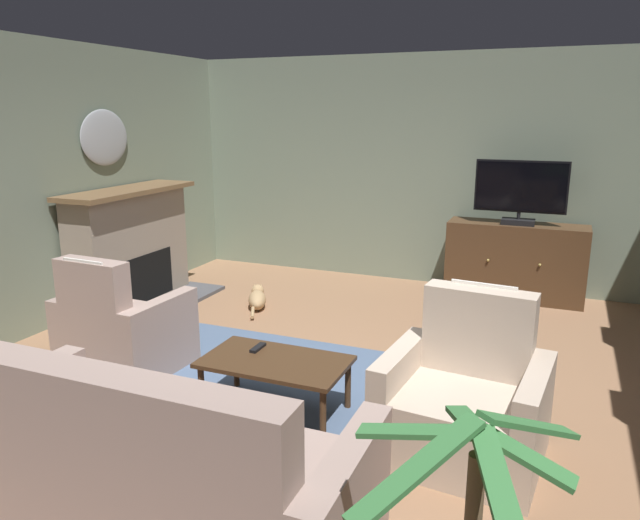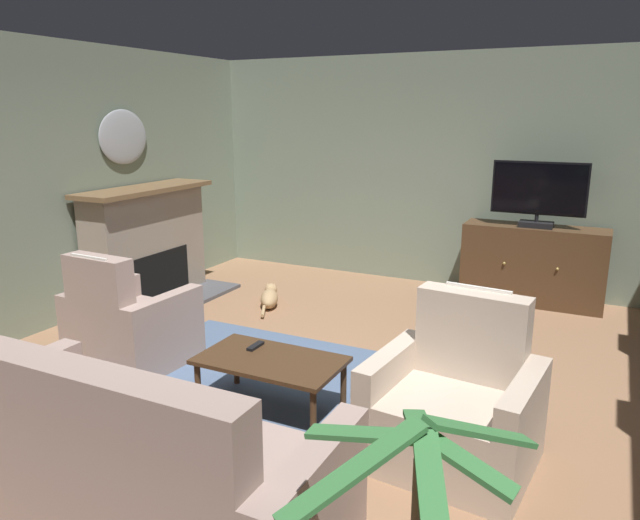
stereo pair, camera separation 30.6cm
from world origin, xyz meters
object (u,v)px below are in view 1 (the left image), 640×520
at_px(tv_cabinet, 515,263).
at_px(armchair_beside_cabinet, 123,332).
at_px(sofa_floral, 154,477).
at_px(television, 521,191).
at_px(cat, 257,299).
at_px(fireplace, 132,250).
at_px(coffee_table, 275,365).
at_px(wall_mirror_oval, 105,138).
at_px(armchair_angled_to_table, 464,404).
at_px(tv_remote, 258,348).

xyz_separation_m(tv_cabinet, armchair_beside_cabinet, (-2.80, -3.27, -0.08)).
distance_m(sofa_floral, armchair_beside_cabinet, 2.15).
height_order(television, sofa_floral, television).
bearing_deg(sofa_floral, tv_cabinet, 74.83).
bearing_deg(tv_cabinet, cat, -151.12).
bearing_deg(armchair_beside_cabinet, television, 48.95).
distance_m(fireplace, television, 4.31).
xyz_separation_m(fireplace, cat, (1.32, 0.41, -0.52)).
distance_m(fireplace, coffee_table, 3.03).
bearing_deg(tv_cabinet, wall_mirror_oval, -156.21).
bearing_deg(sofa_floral, coffee_table, 90.87).
xyz_separation_m(sofa_floral, armchair_angled_to_table, (1.29, 1.35, -0.01)).
bearing_deg(tv_remote, fireplace, 57.53).
bearing_deg(armchair_beside_cabinet, cat, 82.60).
distance_m(television, tv_remote, 3.69).
height_order(tv_remote, cat, tv_remote).
xyz_separation_m(wall_mirror_oval, tv_remote, (2.60, -1.49, -1.41)).
bearing_deg(armchair_angled_to_table, fireplace, 157.02).
xyz_separation_m(tv_cabinet, television, (0.00, -0.05, 0.83)).
bearing_deg(cat, television, 27.96).
relative_size(tv_cabinet, armchair_beside_cabinet, 1.48).
bearing_deg(wall_mirror_oval, coffee_table, -30.02).
distance_m(wall_mirror_oval, sofa_floral, 4.37).
bearing_deg(cat, tv_cabinet, 28.88).
relative_size(sofa_floral, armchair_angled_to_table, 2.06).
bearing_deg(television, cat, -152.04).
distance_m(tv_cabinet, armchair_angled_to_table, 3.46).
height_order(sofa_floral, armchair_angled_to_table, sofa_floral).
xyz_separation_m(television, cat, (-2.56, -1.36, -1.15)).
distance_m(tv_cabinet, television, 0.83).
relative_size(tv_cabinet, sofa_floral, 0.72).
relative_size(coffee_table, armchair_angled_to_table, 0.99).
bearing_deg(armchair_beside_cabinet, sofa_floral, -45.75).
bearing_deg(wall_mirror_oval, tv_remote, -29.90).
bearing_deg(wall_mirror_oval, armchair_beside_cabinet, -47.74).
bearing_deg(sofa_floral, cat, 110.31).
distance_m(television, cat, 3.12).
relative_size(wall_mirror_oval, tv_remote, 4.13).
bearing_deg(cat, armchair_angled_to_table, -38.72).
xyz_separation_m(television, coffee_table, (-1.33, -3.38, -0.89)).
relative_size(coffee_table, sofa_floral, 0.48).
bearing_deg(coffee_table, wall_mirror_oval, 149.98).
bearing_deg(television, wall_mirror_oval, -156.83).
distance_m(tv_remote, armchair_angled_to_table, 1.53).
height_order(television, cat, television).
bearing_deg(fireplace, tv_remote, -32.42).
xyz_separation_m(coffee_table, cat, (-1.24, 2.02, -0.26)).
bearing_deg(tv_remote, armchair_angled_to_table, -95.58).
distance_m(wall_mirror_oval, armchair_beside_cabinet, 2.46).
bearing_deg(fireplace, sofa_floral, -49.30).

